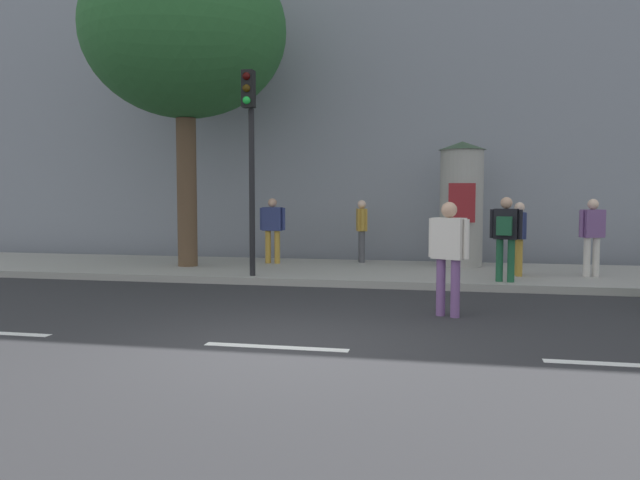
{
  "coord_description": "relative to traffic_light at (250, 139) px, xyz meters",
  "views": [
    {
      "loc": [
        2.06,
        -7.33,
        1.86
      ],
      "look_at": [
        0.14,
        2.0,
        1.17
      ],
      "focal_mm": 35.58,
      "sensor_mm": 36.0,
      "label": 1
    }
  ],
  "objects": [
    {
      "name": "sidewalk_curb",
      "position": [
        2.0,
        1.76,
        -2.92
      ],
      "size": [
        36.0,
        4.0,
        0.15
      ],
      "primitive_type": "cube",
      "color": "#9E9B93",
      "rests_on": "ground_plane"
    },
    {
      "name": "pedestrian_in_light_jacket",
      "position": [
        4.04,
        -2.83,
        -1.96
      ],
      "size": [
        0.6,
        0.43,
        1.75
      ],
      "color": "#724C84",
      "rests_on": "ground_plane"
    },
    {
      "name": "poster_column",
      "position": [
        4.32,
        2.82,
        -1.35
      ],
      "size": [
        1.11,
        1.11,
        2.95
      ],
      "color": "#9E9B93",
      "rests_on": "sidewalk_curb"
    },
    {
      "name": "street_tree",
      "position": [
        -2.06,
        1.52,
        2.63
      ],
      "size": [
        4.75,
        4.75,
        7.53
      ],
      "color": "brown",
      "rests_on": "sidewalk_curb"
    },
    {
      "name": "pedestrian_with_backpack",
      "position": [
        6.94,
        1.39,
        -1.88
      ],
      "size": [
        0.56,
        0.49,
        1.62
      ],
      "color": "silver",
      "rests_on": "sidewalk_curb"
    },
    {
      "name": "pedestrian_in_red_top",
      "position": [
        5.48,
        1.23,
        -1.95
      ],
      "size": [
        0.25,
        0.61,
        1.54
      ],
      "color": "#B78C33",
      "rests_on": "sidewalk_curb"
    },
    {
      "name": "pedestrian_with_bag",
      "position": [
        -0.24,
        2.49,
        -1.9
      ],
      "size": [
        0.66,
        0.27,
        1.61
      ],
      "color": "#B78C33",
      "rests_on": "sidewalk_curb"
    },
    {
      "name": "traffic_light",
      "position": [
        0.0,
        0.0,
        0.0
      ],
      "size": [
        0.24,
        0.45,
        4.22
      ],
      "color": "black",
      "rests_on": "sidewalk_curb"
    },
    {
      "name": "pedestrian_near_pole",
      "position": [
        1.88,
        3.2,
        -1.95
      ],
      "size": [
        0.33,
        0.55,
        1.56
      ],
      "color": "#4C4C51",
      "rests_on": "sidewalk_curb"
    },
    {
      "name": "ground_plane",
      "position": [
        2.0,
        -5.24,
        -3.0
      ],
      "size": [
        80.0,
        80.0,
        0.0
      ],
      "primitive_type": "plane",
      "color": "#2B2B2D"
    },
    {
      "name": "pedestrian_tallest",
      "position": [
        5.12,
        0.18,
        -1.86
      ],
      "size": [
        0.6,
        0.46,
        1.66
      ],
      "color": "#1E5938",
      "rests_on": "sidewalk_curb"
    },
    {
      "name": "building_backdrop",
      "position": [
        2.0,
        6.76,
        2.84
      ],
      "size": [
        36.0,
        5.0,
        11.67
      ],
      "primitive_type": "cube",
      "color": "gray",
      "rests_on": "ground_plane"
    },
    {
      "name": "lane_markings",
      "position": [
        2.0,
        -5.24,
        -2.99
      ],
      "size": [
        25.8,
        0.16,
        0.01
      ],
      "color": "silver",
      "rests_on": "ground_plane"
    }
  ]
}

